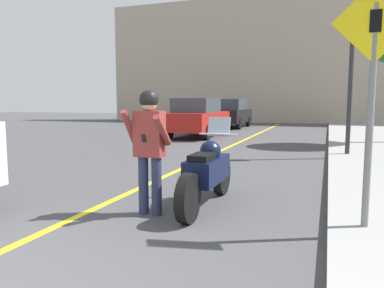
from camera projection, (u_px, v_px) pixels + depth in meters
road_center_line at (178, 170)px, 8.49m from camera, size 0.12×36.00×0.01m
building_backdrop at (292, 59)px, 26.43m from camera, size 28.00×1.20×9.05m
motorcycle at (207, 173)px, 5.53m from camera, size 0.62×2.26×1.31m
person_biker at (149, 139)px, 5.07m from camera, size 0.59×0.47×1.72m
crossing_sign at (372, 81)px, 4.12m from camera, size 0.91×0.08×2.75m
traffic_light at (352, 52)px, 9.93m from camera, size 0.26×0.30×3.93m
parked_car_red at (197, 117)px, 16.40m from camera, size 1.88×4.20×1.68m
parked_car_black at (230, 113)px, 22.11m from camera, size 1.88×4.20×1.68m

